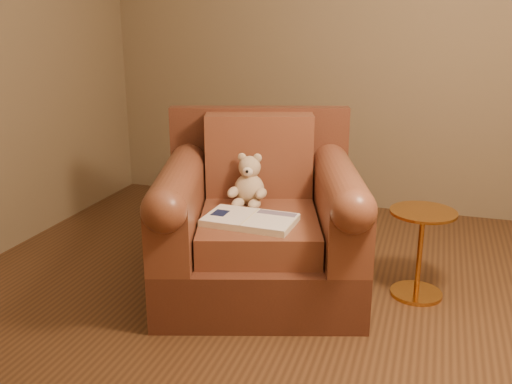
% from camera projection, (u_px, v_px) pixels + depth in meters
% --- Properties ---
extents(floor, '(4.00, 4.00, 0.00)m').
position_uv_depth(floor, '(282.00, 322.00, 2.92)').
color(floor, '#4E311A').
rests_on(floor, ground).
extents(armchair, '(1.34, 1.31, 0.98)m').
position_uv_depth(armchair, '(259.00, 224.00, 3.22)').
color(armchair, '#512A1B').
rests_on(armchair, floor).
extents(teddy_bear, '(0.22, 0.25, 0.30)m').
position_uv_depth(teddy_bear, '(249.00, 185.00, 3.24)').
color(teddy_bear, tan).
rests_on(teddy_bear, armchair).
extents(guidebook, '(0.48, 0.30, 0.04)m').
position_uv_depth(guidebook, '(250.00, 220.00, 2.97)').
color(guidebook, beige).
rests_on(guidebook, armchair).
extents(side_table, '(0.36, 0.36, 0.50)m').
position_uv_depth(side_table, '(420.00, 251.00, 3.12)').
color(side_table, '#C88637').
rests_on(side_table, floor).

